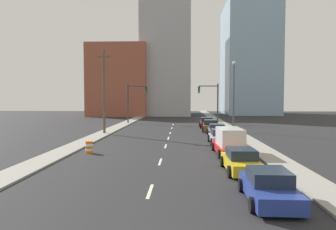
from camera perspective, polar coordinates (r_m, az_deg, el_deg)
The scene contains 24 objects.
sidewalk_left at distance 58.67m, azimuth -6.92°, elevation -1.23°, with size 2.04×102.29×0.12m.
sidewalk_right at distance 58.25m, azimuth 9.01°, elevation -1.27°, with size 2.04×102.29×0.12m.
lane_stripe_at_9m at distance 15.85m, azimuth -3.15°, elevation -13.09°, with size 0.16×2.40×0.01m, color beige.
lane_stripe_at_16m at distance 22.72m, azimuth -1.37°, elevation -8.14°, with size 0.16×2.40×0.01m, color beige.
lane_stripe_at_23m at distance 29.84m, azimuth -0.42°, elevation -5.45°, with size 0.16×2.40×0.01m, color beige.
lane_stripe_at_29m at distance 35.64m, azimuth 0.06°, elevation -4.06°, with size 0.16×2.40×0.01m, color beige.
lane_stripe_at_34m at distance 40.81m, azimuth 0.38°, elevation -3.15°, with size 0.16×2.40×0.01m, color beige.
lane_stripe_at_41m at distance 47.44m, azimuth 0.68°, elevation -2.28°, with size 0.16×2.40×0.01m, color beige.
lane_stripe_at_47m at distance 53.60m, azimuth 0.89°, elevation -1.67°, with size 0.16×2.40×0.01m, color beige.
building_brick_left at distance 83.17m, azimuth -8.17°, elevation 5.85°, with size 14.00×16.00×17.04m.
building_office_center at distance 86.20m, azimuth -0.22°, elevation 9.01°, with size 12.00×20.00×26.74m.
building_glass_right at distance 91.95m, azimuth 13.87°, elevation 9.29°, with size 13.00×20.00×29.11m.
traffic_signal_left at distance 56.34m, azimuth -6.12°, elevation 2.90°, with size 3.46×0.35×6.77m.
traffic_signal_right at distance 55.93m, azimuth 7.76°, elevation 2.89°, with size 3.46×0.35×6.77m.
utility_pole_left_mid at distance 40.24m, azimuth -11.10°, elevation 4.08°, with size 1.60×0.32×10.11m.
traffic_barrel at distance 26.84m, azimuth -13.58°, elevation -5.47°, with size 0.56×0.56×0.95m.
street_lamp at distance 42.91m, azimuth 11.37°, elevation 4.05°, with size 0.44×0.44×9.06m.
sedan_blue at distance 14.81m, azimuth 17.16°, elevation -11.89°, with size 2.19×4.62×1.37m.
sedan_yellow at distance 20.07m, azimuth 12.63°, elevation -7.84°, with size 2.13×4.72×1.40m.
box_truck_red at distance 25.78m, azimuth 10.68°, elevation -4.66°, with size 2.40×5.77×2.07m.
sedan_silver at distance 31.85m, azimuth 9.11°, elevation -3.79°, with size 2.19×4.51×1.39m.
sedan_gray at distance 37.91m, azimuth 8.50°, elevation -2.68°, with size 2.17×4.81×1.40m.
sedan_brown at distance 43.22m, azimuth 7.42°, elevation -1.92°, with size 2.36×4.73×1.52m.
sedan_maroon at distance 48.60m, azimuth 6.72°, elevation -1.37°, with size 2.07×4.74×1.51m.
Camera 1 is at (1.52, -6.57, 4.41)m, focal length 35.00 mm.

